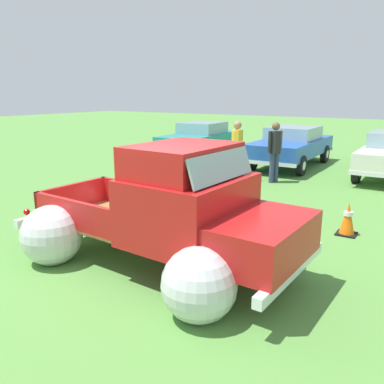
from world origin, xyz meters
name	(u,v)px	position (x,y,z in m)	size (l,w,h in m)	color
ground_plane	(156,262)	(0.00, 0.00, 0.00)	(80.00, 80.00, 0.00)	#548C3D
vintage_pickup_truck	(174,221)	(0.39, -0.02, 0.76)	(4.70, 2.92, 1.96)	black
show_car_0	(201,138)	(-5.01, 9.56, 0.78)	(2.05, 4.48, 1.43)	black
show_car_1	(292,145)	(-1.04, 9.45, 0.79)	(1.95, 4.70, 1.43)	black
spectator_1	(275,148)	(-0.56, 6.49, 1.03)	(0.45, 0.52, 1.80)	navy
spectator_2	(237,147)	(-1.59, 6.07, 1.04)	(0.47, 0.49, 1.81)	navy
lane_cone_0	(297,226)	(1.63, 2.01, 0.31)	(0.36, 0.36, 0.63)	black
lane_cone_1	(348,219)	(2.29, 2.95, 0.31)	(0.36, 0.36, 0.63)	black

